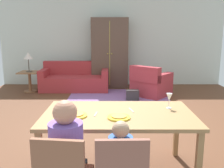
{
  "coord_description": "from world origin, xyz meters",
  "views": [
    {
      "loc": [
        0.02,
        -4.22,
        1.67
      ],
      "look_at": [
        0.04,
        -0.29,
        0.85
      ],
      "focal_mm": 39.73,
      "sensor_mm": 36.0,
      "label": 1
    }
  ],
  "objects_px": {
    "armoire": "(109,53)",
    "side_table": "(28,79)",
    "couch": "(74,80)",
    "handbag": "(131,95)",
    "person_man": "(67,163)",
    "plate_near_man": "(75,116)",
    "table_lamp": "(27,57)",
    "plate_near_child": "(118,117)",
    "wine_glass": "(168,98)",
    "dining_table": "(117,119)",
    "armchair": "(149,84)"
  },
  "relations": [
    {
      "from": "plate_near_child",
      "to": "side_table",
      "type": "relative_size",
      "value": 0.43
    },
    {
      "from": "plate_near_man",
      "to": "table_lamp",
      "type": "bearing_deg",
      "value": 114.25
    },
    {
      "from": "armchair",
      "to": "couch",
      "type": "bearing_deg",
      "value": 161.73
    },
    {
      "from": "person_man",
      "to": "table_lamp",
      "type": "bearing_deg",
      "value": 111.77
    },
    {
      "from": "plate_near_man",
      "to": "armchair",
      "type": "relative_size",
      "value": 0.21
    },
    {
      "from": "dining_table",
      "to": "person_man",
      "type": "relative_size",
      "value": 1.55
    },
    {
      "from": "plate_near_man",
      "to": "couch",
      "type": "relative_size",
      "value": 0.13
    },
    {
      "from": "plate_near_man",
      "to": "side_table",
      "type": "bearing_deg",
      "value": 114.25
    },
    {
      "from": "wine_glass",
      "to": "person_man",
      "type": "relative_size",
      "value": 0.17
    },
    {
      "from": "person_man",
      "to": "couch",
      "type": "xyz_separation_m",
      "value": [
        -0.69,
        5.15,
        -0.21
      ]
    },
    {
      "from": "couch",
      "to": "armchair",
      "type": "bearing_deg",
      "value": -18.27
    },
    {
      "from": "wine_glass",
      "to": "armoire",
      "type": "distance_m",
      "value": 4.78
    },
    {
      "from": "couch",
      "to": "table_lamp",
      "type": "relative_size",
      "value": 3.62
    },
    {
      "from": "person_man",
      "to": "couch",
      "type": "height_order",
      "value": "person_man"
    },
    {
      "from": "plate_near_man",
      "to": "couch",
      "type": "distance_m",
      "value": 4.66
    },
    {
      "from": "plate_near_man",
      "to": "wine_glass",
      "type": "distance_m",
      "value": 1.14
    },
    {
      "from": "couch",
      "to": "plate_near_man",
      "type": "bearing_deg",
      "value": -81.44
    },
    {
      "from": "wine_glass",
      "to": "plate_near_man",
      "type": "bearing_deg",
      "value": -164.66
    },
    {
      "from": "armoire",
      "to": "table_lamp",
      "type": "xyz_separation_m",
      "value": [
        -2.28,
        -0.69,
        -0.04
      ]
    },
    {
      "from": "couch",
      "to": "handbag",
      "type": "distance_m",
      "value": 1.99
    },
    {
      "from": "plate_near_child",
      "to": "table_lamp",
      "type": "distance_m",
      "value": 5.02
    },
    {
      "from": "armchair",
      "to": "handbag",
      "type": "bearing_deg",
      "value": -138.29
    },
    {
      "from": "handbag",
      "to": "side_table",
      "type": "bearing_deg",
      "value": 162.55
    },
    {
      "from": "person_man",
      "to": "couch",
      "type": "distance_m",
      "value": 5.2
    },
    {
      "from": "wine_glass",
      "to": "side_table",
      "type": "relative_size",
      "value": 0.32
    },
    {
      "from": "side_table",
      "to": "dining_table",
      "type": "bearing_deg",
      "value": -60.06
    },
    {
      "from": "plate_near_child",
      "to": "plate_near_man",
      "type": "bearing_deg",
      "value": 172.78
    },
    {
      "from": "wine_glass",
      "to": "couch",
      "type": "bearing_deg",
      "value": 112.61
    },
    {
      "from": "plate_near_child",
      "to": "wine_glass",
      "type": "xyz_separation_m",
      "value": [
        0.62,
        0.36,
        0.12
      ]
    },
    {
      "from": "person_man",
      "to": "table_lamp",
      "type": "relative_size",
      "value": 2.05
    },
    {
      "from": "person_man",
      "to": "handbag",
      "type": "xyz_separation_m",
      "value": [
        0.91,
        3.99,
        -0.38
      ]
    },
    {
      "from": "dining_table",
      "to": "table_lamp",
      "type": "bearing_deg",
      "value": 119.94
    },
    {
      "from": "plate_near_child",
      "to": "wine_glass",
      "type": "distance_m",
      "value": 0.73
    },
    {
      "from": "dining_table",
      "to": "plate_near_child",
      "type": "xyz_separation_m",
      "value": [
        -0.0,
        -0.18,
        0.08
      ]
    },
    {
      "from": "armoire",
      "to": "handbag",
      "type": "relative_size",
      "value": 6.56
    },
    {
      "from": "plate_near_child",
      "to": "table_lamp",
      "type": "xyz_separation_m",
      "value": [
        -2.42,
        4.39,
        0.24
      ]
    },
    {
      "from": "dining_table",
      "to": "armoire",
      "type": "bearing_deg",
      "value": 91.67
    },
    {
      "from": "person_man",
      "to": "armoire",
      "type": "height_order",
      "value": "armoire"
    },
    {
      "from": "wine_glass",
      "to": "armchair",
      "type": "distance_m",
      "value": 3.65
    },
    {
      "from": "armoire",
      "to": "handbag",
      "type": "xyz_separation_m",
      "value": [
        0.58,
        -1.59,
        -0.92
      ]
    },
    {
      "from": "wine_glass",
      "to": "couch",
      "type": "xyz_separation_m",
      "value": [
        -1.78,
        4.28,
        -0.59
      ]
    },
    {
      "from": "armchair",
      "to": "side_table",
      "type": "height_order",
      "value": "armchair"
    },
    {
      "from": "handbag",
      "to": "plate_near_child",
      "type": "bearing_deg",
      "value": -97.2
    },
    {
      "from": "plate_near_child",
      "to": "couch",
      "type": "bearing_deg",
      "value": 104.07
    },
    {
      "from": "armoire",
      "to": "side_table",
      "type": "bearing_deg",
      "value": -163.19
    },
    {
      "from": "plate_near_man",
      "to": "person_man",
      "type": "xyz_separation_m",
      "value": [
        0.0,
        -0.56,
        -0.26
      ]
    },
    {
      "from": "table_lamp",
      "to": "handbag",
      "type": "xyz_separation_m",
      "value": [
        2.86,
        -0.9,
        -0.88
      ]
    },
    {
      "from": "plate_near_child",
      "to": "table_lamp",
      "type": "bearing_deg",
      "value": 118.91
    },
    {
      "from": "plate_near_man",
      "to": "armchair",
      "type": "bearing_deg",
      "value": 69.81
    },
    {
      "from": "armoire",
      "to": "handbag",
      "type": "height_order",
      "value": "armoire"
    }
  ]
}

